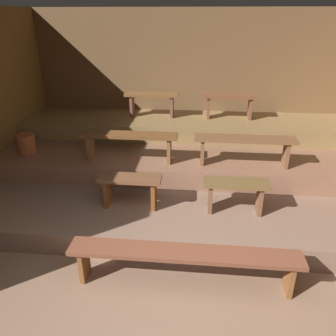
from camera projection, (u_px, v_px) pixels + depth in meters
name	position (u px, v px, depth m)	size (l,w,h in m)	color
ground	(183.00, 211.00, 4.92)	(6.79, 5.48, 0.08)	#7F5F4A
wall_back	(192.00, 84.00, 6.48)	(6.79, 0.06, 2.72)	brown
platform_lower	(185.00, 182.00, 5.36)	(5.99, 3.54, 0.28)	#7C5F4D
platform_middle	(188.00, 152.00, 5.79)	(5.99, 2.31, 0.28)	brown
platform_upper	(189.00, 126.00, 6.18)	(5.99, 1.20, 0.28)	olive
bench_floor_center	(184.00, 257.00, 3.38)	(2.36, 0.28, 0.43)	brown
bench_lower_left	(130.00, 185.00, 4.29)	(0.81, 0.28, 0.43)	brown
bench_lower_right	(236.00, 190.00, 4.17)	(0.81, 0.28, 0.43)	brown
bench_middle_left	(129.00, 139.00, 4.94)	(1.44, 0.28, 0.43)	brown
bench_middle_right	(245.00, 143.00, 4.79)	(1.44, 0.28, 0.43)	brown
bench_upper_left	(152.00, 99.00, 6.14)	(0.98, 0.28, 0.43)	brown
bench_upper_right	(230.00, 101.00, 6.01)	(0.98, 0.28, 0.43)	brown
pail_middle	(27.00, 144.00, 5.29)	(0.27, 0.27, 0.31)	#9E4C2D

